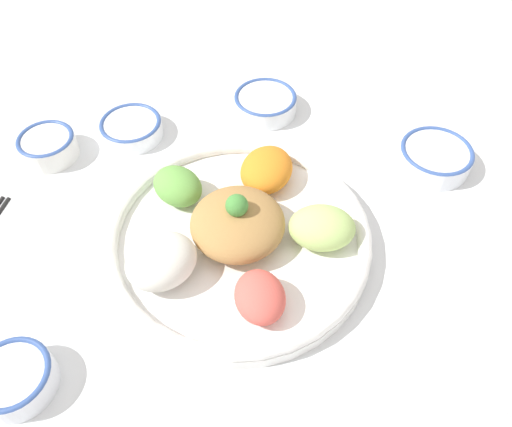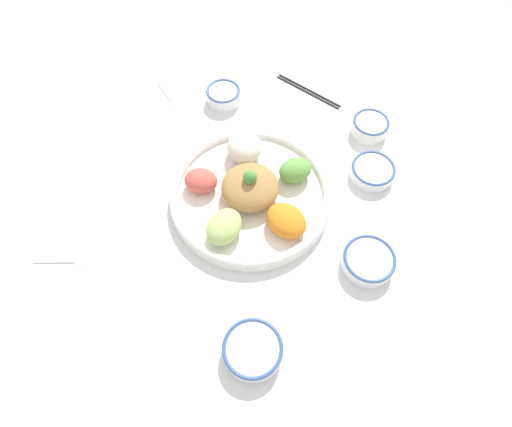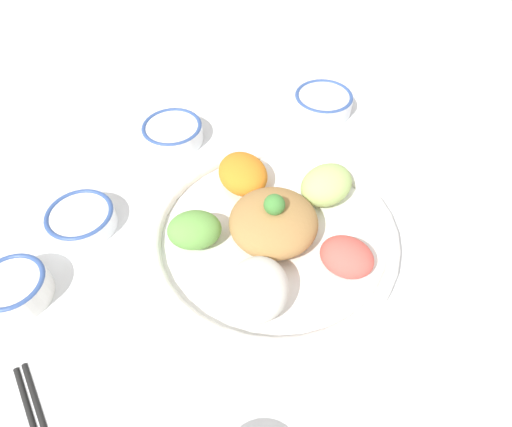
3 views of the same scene
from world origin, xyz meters
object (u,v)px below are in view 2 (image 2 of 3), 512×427
Objects in this scene: rice_bowl_plain at (368,261)px; chopsticks_pair_near at (308,91)px; sauce_bowl_far at (253,350)px; serving_spoon_main at (75,260)px; serving_spoon_extra at (173,101)px; rice_bowl_blue at (223,95)px; sauce_bowl_dark at (370,126)px; salad_platter at (250,192)px; sauce_bowl_red at (373,171)px.

rice_bowl_plain is 0.55× the size of chopsticks_pair_near.
serving_spoon_main is at bearing 101.35° from sauce_bowl_far.
sauce_bowl_far is at bearing -64.92° from chopsticks_pair_near.
chopsticks_pair_near is 0.37m from serving_spoon_extra.
sauce_bowl_dark is at bearing -68.34° from rice_bowl_blue.
salad_platter is at bearing 94.14° from rice_bowl_plain.
sauce_bowl_far reaches higher than sauce_bowl_red.
salad_platter is 0.37m from sauce_bowl_dark.
sauce_bowl_dark is 0.79× the size of sauce_bowl_far.
sauce_bowl_dark reaches higher than serving_spoon_main.
rice_bowl_blue reaches higher than sauce_bowl_red.
salad_platter is 3.35× the size of rice_bowl_plain.
sauce_bowl_far is 0.43m from serving_spoon_main.
serving_spoon_main is at bearing -99.35° from chopsticks_pair_near.
chopsticks_pair_near is at bearing 83.36° from sauce_bowl_dark.
chopsticks_pair_near is at bearing -137.12° from serving_spoon_main.
sauce_bowl_dark reaches higher than serving_spoon_extra.
sauce_bowl_dark reaches higher than chopsticks_pair_near.
rice_bowl_plain is (-0.18, -0.56, -0.00)m from rice_bowl_blue.
serving_spoon_main is (-0.56, -0.05, -0.02)m from rice_bowl_blue.
sauce_bowl_dark is at bearing 29.91° from rice_bowl_plain.
sauce_bowl_red is 0.51m from sauce_bowl_far.
salad_platter is 3.22× the size of sauce_bowl_far.
sauce_bowl_red is (0.23, -0.19, -0.01)m from salad_platter.
sauce_bowl_red is 0.14m from sauce_bowl_dark.
rice_bowl_blue is at bearing -123.24° from serving_spoon_main.
salad_platter is at bearing 161.97° from sauce_bowl_dark.
salad_platter is 2.86× the size of serving_spoon_extra.
serving_spoon_extra is at bearing 72.30° from salad_platter.
salad_platter is at bearing -178.91° from serving_spoon_extra.
rice_bowl_plain is 0.91× the size of serving_spoon_main.
sauce_bowl_red is at bearing 3.78° from sauce_bowl_far.
salad_platter is 4.06× the size of sauce_bowl_dark.
sauce_bowl_dark reaches higher than rice_bowl_plain.
serving_spoon_main is 0.93× the size of serving_spoon_extra.
rice_bowl_plain is at bearing -150.09° from sauce_bowl_dark.
sauce_bowl_dark is 0.53m from serving_spoon_extra.
rice_bowl_plain is 0.96× the size of sauce_bowl_far.
rice_bowl_blue is 0.99× the size of sauce_bowl_dark.
rice_bowl_plain is 0.31m from sauce_bowl_far.
rice_bowl_blue is 0.14m from serving_spoon_extra.
sauce_bowl_far is at bearing -135.04° from rice_bowl_blue.
rice_bowl_plain reaches higher than serving_spoon_extra.
rice_bowl_blue is at bearing 71.93° from rice_bowl_plain.
sauce_bowl_dark is 0.83× the size of rice_bowl_plain.
chopsticks_pair_near is (0.02, 0.21, -0.02)m from sauce_bowl_dark.
chopsticks_pair_near is (0.35, 0.39, -0.02)m from rice_bowl_plain.
sauce_bowl_dark is at bearing 9.95° from sauce_bowl_far.
serving_spoon_main is (-0.09, 0.42, -0.02)m from sauce_bowl_far.
salad_platter is 0.30m from rice_bowl_plain.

